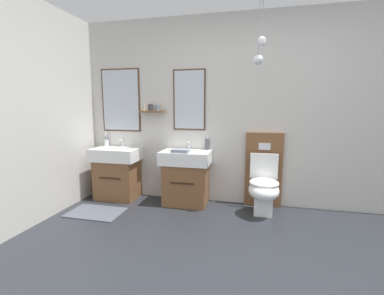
{
  "coord_description": "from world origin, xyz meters",
  "views": [
    {
      "loc": [
        0.01,
        -1.67,
        1.34
      ],
      "look_at": [
        -0.76,
        1.63,
        0.8
      ],
      "focal_mm": 24.45,
      "sensor_mm": 36.0,
      "label": 1
    }
  ],
  "objects_px": {
    "vanity_sink_left": "(118,172)",
    "soap_dispenser": "(207,144)",
    "vanity_sink_right": "(186,176)",
    "toothbrush_cup": "(106,142)",
    "folded_hand_towel": "(181,151)",
    "toilet": "(263,182)"
  },
  "relations": [
    {
      "from": "vanity_sink_left",
      "to": "soap_dispenser",
      "type": "bearing_deg",
      "value": 7.22
    },
    {
      "from": "vanity_sink_right",
      "to": "toothbrush_cup",
      "type": "height_order",
      "value": "toothbrush_cup"
    },
    {
      "from": "vanity_sink_left",
      "to": "folded_hand_towel",
      "type": "height_order",
      "value": "folded_hand_towel"
    },
    {
      "from": "vanity_sink_left",
      "to": "vanity_sink_right",
      "type": "height_order",
      "value": "same"
    },
    {
      "from": "toothbrush_cup",
      "to": "folded_hand_towel",
      "type": "relative_size",
      "value": 0.95
    },
    {
      "from": "toilet",
      "to": "toothbrush_cup",
      "type": "height_order",
      "value": "toilet"
    },
    {
      "from": "vanity_sink_left",
      "to": "soap_dispenser",
      "type": "relative_size",
      "value": 3.93
    },
    {
      "from": "toothbrush_cup",
      "to": "folded_hand_towel",
      "type": "xyz_separation_m",
      "value": [
        1.25,
        -0.29,
        -0.04
      ]
    },
    {
      "from": "toothbrush_cup",
      "to": "soap_dispenser",
      "type": "height_order",
      "value": "toothbrush_cup"
    },
    {
      "from": "vanity_sink_left",
      "to": "toilet",
      "type": "bearing_deg",
      "value": -0.18
    },
    {
      "from": "vanity_sink_right",
      "to": "folded_hand_towel",
      "type": "xyz_separation_m",
      "value": [
        -0.04,
        -0.13,
        0.37
      ]
    },
    {
      "from": "vanity_sink_right",
      "to": "toothbrush_cup",
      "type": "distance_m",
      "value": 1.36
    },
    {
      "from": "vanity_sink_left",
      "to": "vanity_sink_right",
      "type": "bearing_deg",
      "value": 0.0
    },
    {
      "from": "vanity_sink_right",
      "to": "toothbrush_cup",
      "type": "xyz_separation_m",
      "value": [
        -1.29,
        0.15,
        0.41
      ]
    },
    {
      "from": "vanity_sink_left",
      "to": "toothbrush_cup",
      "type": "distance_m",
      "value": 0.5
    },
    {
      "from": "soap_dispenser",
      "to": "toilet",
      "type": "bearing_deg",
      "value": -12.59
    },
    {
      "from": "vanity_sink_right",
      "to": "toothbrush_cup",
      "type": "bearing_deg",
      "value": 173.17
    },
    {
      "from": "toilet",
      "to": "folded_hand_towel",
      "type": "bearing_deg",
      "value": -173.23
    },
    {
      "from": "vanity_sink_right",
      "to": "toothbrush_cup",
      "type": "relative_size",
      "value": 3.55
    },
    {
      "from": "vanity_sink_left",
      "to": "soap_dispenser",
      "type": "height_order",
      "value": "soap_dispenser"
    },
    {
      "from": "toothbrush_cup",
      "to": "folded_hand_towel",
      "type": "height_order",
      "value": "toothbrush_cup"
    },
    {
      "from": "toothbrush_cup",
      "to": "toilet",
      "type": "bearing_deg",
      "value": -3.98
    }
  ]
}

